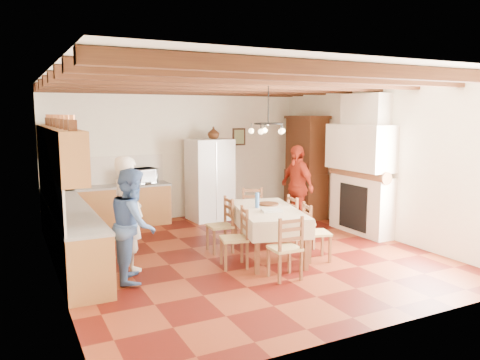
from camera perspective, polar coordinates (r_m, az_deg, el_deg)
name	(u,v)px	position (r m, az deg, el deg)	size (l,w,h in m)	color
floor	(243,254)	(8.23, 0.32, -9.03)	(6.00, 6.50, 0.02)	#450D08
ceiling	(243,77)	(7.89, 0.34, 12.43)	(6.00, 6.50, 0.02)	white
wall_back	(179,153)	(10.91, -7.51, 3.24)	(6.00, 0.02, 3.00)	#F3E4CF
wall_front	(380,199)	(5.26, 16.74, -2.28)	(6.00, 0.02, 3.00)	#F3E4CF
wall_left	(53,179)	(7.08, -21.89, 0.09)	(0.02, 6.50, 3.00)	#F3E4CF
wall_right	(378,160)	(9.66, 16.45, 2.35)	(0.02, 6.50, 3.00)	#F3E4CF
ceiling_beams	(243,83)	(7.88, 0.34, 11.71)	(6.00, 6.30, 0.16)	#341A11
lower_cabinets_left	(70,234)	(8.34, -20.01, -6.16)	(0.60, 4.30, 0.86)	brown
lower_cabinets_back	(115,207)	(10.35, -14.96, -3.22)	(2.30, 0.60, 0.86)	brown
countertop_left	(69,207)	(8.24, -20.16, -3.13)	(0.62, 4.30, 0.04)	slate
countertop_back	(115,186)	(10.27, -15.05, -0.76)	(2.34, 0.62, 0.04)	slate
backsplash_left	(49,189)	(8.17, -22.26, -1.06)	(0.03, 4.30, 0.60)	beige
backsplash_back	(111,170)	(10.51, -15.43, 1.18)	(2.30, 0.03, 0.60)	beige
upper_cabinets	(57,149)	(8.11, -21.38, 3.55)	(0.35, 4.20, 0.70)	brown
fireplace	(359,165)	(9.63, 14.35, 1.80)	(0.56, 1.60, 2.80)	beige
wall_picture	(239,137)	(11.46, -0.13, 5.29)	(0.34, 0.03, 0.42)	black
refrigerator	(210,180)	(10.67, -3.71, 0.06)	(0.92, 0.76, 1.84)	white
hutch	(306,166)	(11.15, 8.03, 1.68)	(0.55, 1.30, 2.36)	#391B10
dining_table	(267,213)	(7.93, 3.35, -4.09)	(1.41, 2.07, 0.83)	beige
chandelier	(268,124)	(7.75, 3.45, 6.87)	(0.47, 0.47, 0.03)	black
chair_left_near	(234,238)	(7.41, -0.75, -7.03)	(0.42, 0.40, 0.96)	brown
chair_left_far	(220,225)	(8.24, -2.48, -5.49)	(0.42, 0.40, 0.96)	brown
chair_right_near	(317,232)	(7.87, 9.33, -6.24)	(0.42, 0.40, 0.96)	brown
chair_right_far	(301,222)	(8.53, 7.42, -5.07)	(0.42, 0.40, 0.96)	brown
chair_end_near	(285,247)	(6.94, 5.49, -8.12)	(0.42, 0.40, 0.96)	brown
chair_end_far	(253,213)	(9.20, 1.59, -4.04)	(0.42, 0.40, 0.96)	brown
person_man	(128,213)	(7.41, -13.48, -3.96)	(0.65, 0.43, 1.79)	white
person_woman_blue	(133,225)	(6.96, -12.89, -5.32)	(0.80, 0.62, 1.65)	#4567A5
person_woman_red	(297,187)	(9.97, 6.94, -0.80)	(1.03, 0.43, 1.76)	red
microwave	(142,176)	(10.38, -11.92, 0.48)	(0.60, 0.41, 0.33)	silver
fridge_vase	(213,133)	(10.62, -3.26, 5.76)	(0.27, 0.27, 0.28)	#391B10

